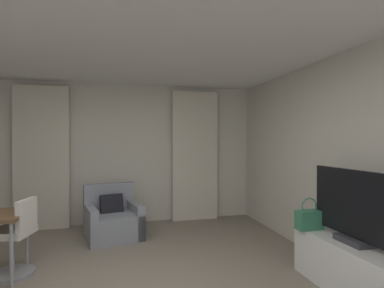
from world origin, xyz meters
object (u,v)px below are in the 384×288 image
(armchair, at_px, (113,220))
(handbag_primary, at_px, (309,219))
(tv_flatscreen, at_px, (354,208))
(desk_chair, at_px, (15,241))
(tv_console, at_px, (350,267))

(armchair, relative_size, handbag_primary, 2.64)
(handbag_primary, bearing_deg, armchair, 139.90)
(armchair, bearing_deg, tv_flatscreen, -45.35)
(armchair, relative_size, tv_flatscreen, 0.88)
(armchair, height_order, desk_chair, desk_chair)
(desk_chair, distance_m, tv_flatscreen, 3.70)
(desk_chair, bearing_deg, armchair, 46.81)
(tv_console, distance_m, handbag_primary, 0.62)
(armchair, distance_m, tv_console, 3.36)
(tv_console, bearing_deg, armchair, 135.23)
(desk_chair, relative_size, tv_flatscreen, 0.80)
(tv_flatscreen, bearing_deg, tv_console, 90.00)
(tv_console, bearing_deg, handbag_primary, 106.40)
(tv_flatscreen, distance_m, handbag_primary, 0.59)
(desk_chair, bearing_deg, tv_flatscreen, -20.49)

